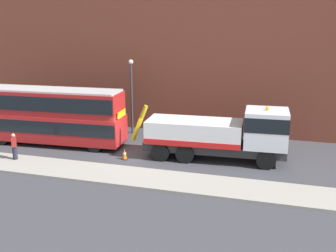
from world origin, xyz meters
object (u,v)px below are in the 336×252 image
at_px(double_decker_bus, 49,114).
at_px(street_lamp, 132,90).
at_px(traffic_cone_near_bus, 125,154).
at_px(recovery_tow_truck, 222,134).
at_px(pedestrian_onlooker, 14,147).

relative_size(double_decker_bus, street_lamp, 1.91).
bearing_deg(street_lamp, traffic_cone_near_bus, -73.61).
height_order(recovery_tow_truck, double_decker_bus, double_decker_bus).
bearing_deg(double_decker_bus, street_lamp, 38.91).
distance_m(traffic_cone_near_bus, street_lamp, 6.92).
height_order(recovery_tow_truck, traffic_cone_near_bus, recovery_tow_truck).
xyz_separation_m(recovery_tow_truck, street_lamp, (-7.77, 4.24, 1.71)).
xyz_separation_m(recovery_tow_truck, traffic_cone_near_bus, (-6.03, -1.68, -1.42)).
distance_m(pedestrian_onlooker, traffic_cone_near_bus, 6.99).
bearing_deg(recovery_tow_truck, double_decker_bus, 176.97).
height_order(pedestrian_onlooker, street_lamp, street_lamp).
distance_m(double_decker_bus, pedestrian_onlooker, 4.18).
height_order(recovery_tow_truck, pedestrian_onlooker, recovery_tow_truck).
bearing_deg(recovery_tow_truck, street_lamp, 148.27).
height_order(traffic_cone_near_bus, street_lamp, street_lamp).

